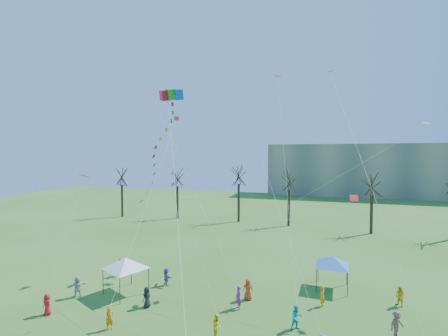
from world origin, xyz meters
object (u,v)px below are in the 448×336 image
(distant_building, at_px, (375,170))
(canopy_tent_blue, at_px, (332,261))
(big_box_kite, at_px, (162,154))
(canopy_tent_white, at_px, (126,263))

(distant_building, bearing_deg, canopy_tent_blue, -101.50)
(big_box_kite, bearing_deg, canopy_tent_white, 168.45)
(canopy_tent_white, bearing_deg, canopy_tent_blue, 20.53)
(distant_building, height_order, big_box_kite, big_box_kite)
(distant_building, relative_size, canopy_tent_blue, 15.35)
(big_box_kite, bearing_deg, distant_building, 70.51)
(canopy_tent_blue, bearing_deg, distant_building, 78.50)
(canopy_tent_white, bearing_deg, big_box_kite, -11.55)
(big_box_kite, xyz_separation_m, canopy_tent_white, (-3.96, 0.81, -9.35))
(distant_building, height_order, canopy_tent_blue, distant_building)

